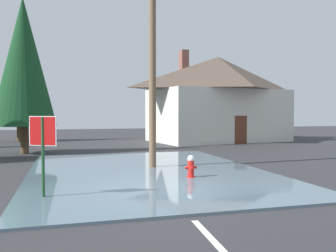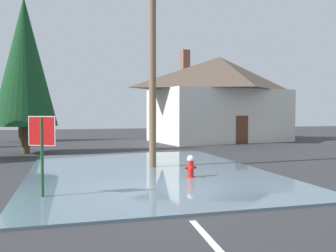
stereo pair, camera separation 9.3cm
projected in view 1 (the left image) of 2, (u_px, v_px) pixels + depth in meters
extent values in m
cube|color=#2D2D30|center=(166.00, 192.00, 10.41)|extent=(80.00, 80.00, 0.10)
cube|color=slate|center=(147.00, 171.00, 13.59)|extent=(8.48, 11.87, 0.07)
cube|color=silver|center=(163.00, 209.00, 8.45)|extent=(3.82, 0.57, 0.01)
cube|color=silver|center=(214.00, 242.00, 6.30)|extent=(0.32, 2.52, 0.01)
cylinder|color=#1E4C28|center=(43.00, 158.00, 9.33)|extent=(0.08, 0.08, 2.13)
cube|color=white|center=(43.00, 131.00, 9.30)|extent=(0.68, 0.38, 0.76)
cube|color=red|center=(43.00, 131.00, 9.30)|extent=(0.65, 0.37, 0.72)
cylinder|color=red|center=(191.00, 178.00, 12.22)|extent=(0.29, 0.29, 0.10)
cylinder|color=red|center=(191.00, 168.00, 12.21)|extent=(0.21, 0.21, 0.53)
sphere|color=white|center=(191.00, 159.00, 12.20)|extent=(0.23, 0.23, 0.23)
cylinder|color=red|center=(186.00, 168.00, 12.17)|extent=(0.10, 0.09, 0.09)
cylinder|color=red|center=(195.00, 167.00, 12.25)|extent=(0.10, 0.09, 0.09)
cylinder|color=red|center=(192.00, 168.00, 12.06)|extent=(0.10, 0.10, 0.10)
cylinder|color=brown|center=(152.00, 52.00, 14.32)|extent=(0.28, 0.28, 9.22)
cube|color=beige|center=(218.00, 116.00, 28.43)|extent=(10.70, 7.41, 3.97)
pyramid|color=brown|center=(218.00, 74.00, 28.31)|extent=(11.56, 8.00, 2.58)
cube|color=brown|center=(184.00, 65.00, 28.21)|extent=(0.69, 0.69, 2.32)
cube|color=#592D1E|center=(241.00, 130.00, 25.77)|extent=(1.00, 0.22, 2.00)
cylinder|color=#4C3823|center=(19.00, 133.00, 27.86)|extent=(0.36, 0.36, 1.30)
cone|color=#1E5128|center=(19.00, 86.00, 27.72)|extent=(2.89, 2.89, 5.93)
cylinder|color=#4C3823|center=(25.00, 140.00, 19.64)|extent=(0.42, 0.42, 1.52)
cone|color=#143D1E|center=(23.00, 61.00, 19.49)|extent=(3.37, 3.37, 6.91)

